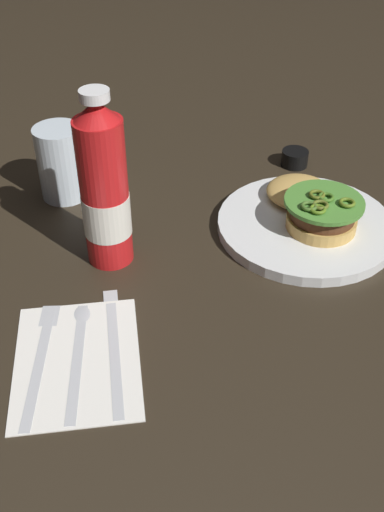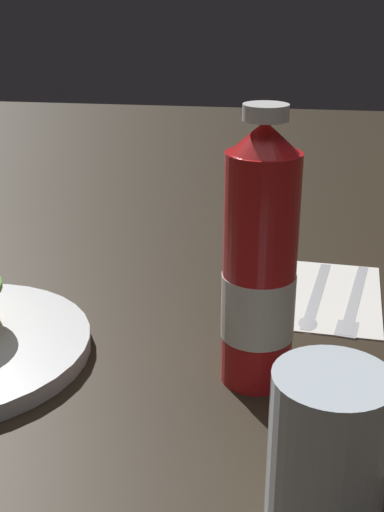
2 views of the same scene
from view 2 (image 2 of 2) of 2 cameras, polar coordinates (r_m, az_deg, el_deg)
name	(u,v)px [view 2 (image 2 of 2)]	position (r m, az deg, el deg)	size (l,w,h in m)	color
ground_plane	(61,401)	(0.59, -11.05, -12.02)	(3.00, 3.00, 0.00)	black
ketchup_bottle	(259,268)	(0.57, 5.74, -1.05)	(0.06, 0.06, 0.24)	red
water_glass	(327,457)	(0.44, 11.38, -16.37)	(0.07, 0.07, 0.12)	silver
napkin	(317,294)	(0.78, 10.56, -3.19)	(0.19, 0.14, 0.00)	white
butter_knife	(277,297)	(0.76, 7.27, -3.51)	(0.21, 0.03, 0.00)	silver
spoon_utensil	(314,302)	(0.75, 10.30, -3.86)	(0.19, 0.04, 0.00)	silver
fork_utensil	(354,302)	(0.76, 13.56, -3.81)	(0.19, 0.05, 0.00)	silver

